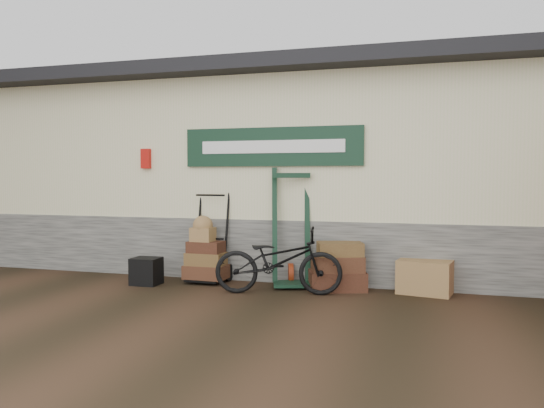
{
  "coord_description": "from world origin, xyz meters",
  "views": [
    {
      "loc": [
        1.81,
        -6.29,
        1.53
      ],
      "look_at": [
        -0.28,
        0.9,
        1.14
      ],
      "focal_mm": 35.0,
      "sensor_mm": 36.0,
      "label": 1
    }
  ],
  "objects_px": {
    "black_trunk": "(146,271)",
    "bicycle": "(278,257)",
    "green_barrow": "(291,227)",
    "suitcase_stack": "(337,266)",
    "porter_trolley": "(210,232)",
    "wicker_hamper": "(425,277)"
  },
  "relations": [
    {
      "from": "porter_trolley",
      "to": "wicker_hamper",
      "type": "xyz_separation_m",
      "value": [
        3.02,
        0.0,
        -0.5
      ]
    },
    {
      "from": "porter_trolley",
      "to": "suitcase_stack",
      "type": "bearing_deg",
      "value": -1.22
    },
    {
      "from": "green_barrow",
      "to": "black_trunk",
      "type": "height_order",
      "value": "green_barrow"
    },
    {
      "from": "suitcase_stack",
      "to": "black_trunk",
      "type": "distance_m",
      "value": 2.69
    },
    {
      "from": "green_barrow",
      "to": "black_trunk",
      "type": "bearing_deg",
      "value": 176.33
    },
    {
      "from": "porter_trolley",
      "to": "suitcase_stack",
      "type": "height_order",
      "value": "porter_trolley"
    },
    {
      "from": "porter_trolley",
      "to": "wicker_hamper",
      "type": "relative_size",
      "value": 2.14
    },
    {
      "from": "green_barrow",
      "to": "bicycle",
      "type": "bearing_deg",
      "value": -110.95
    },
    {
      "from": "black_trunk",
      "to": "bicycle",
      "type": "distance_m",
      "value": 1.98
    },
    {
      "from": "porter_trolley",
      "to": "bicycle",
      "type": "height_order",
      "value": "porter_trolley"
    },
    {
      "from": "green_barrow",
      "to": "wicker_hamper",
      "type": "distance_m",
      "value": 1.9
    },
    {
      "from": "green_barrow",
      "to": "black_trunk",
      "type": "relative_size",
      "value": 4.32
    },
    {
      "from": "black_trunk",
      "to": "bicycle",
      "type": "bearing_deg",
      "value": -1.86
    },
    {
      "from": "wicker_hamper",
      "to": "bicycle",
      "type": "xyz_separation_m",
      "value": [
        -1.83,
        -0.56,
        0.26
      ]
    },
    {
      "from": "porter_trolley",
      "to": "wicker_hamper",
      "type": "height_order",
      "value": "porter_trolley"
    },
    {
      "from": "green_barrow",
      "to": "suitcase_stack",
      "type": "distance_m",
      "value": 0.84
    },
    {
      "from": "porter_trolley",
      "to": "green_barrow",
      "type": "bearing_deg",
      "value": 1.66
    },
    {
      "from": "black_trunk",
      "to": "porter_trolley",
      "type": "bearing_deg",
      "value": 32.93
    },
    {
      "from": "porter_trolley",
      "to": "bicycle",
      "type": "bearing_deg",
      "value": -23.79
    },
    {
      "from": "green_barrow",
      "to": "suitcase_stack",
      "type": "height_order",
      "value": "green_barrow"
    },
    {
      "from": "green_barrow",
      "to": "bicycle",
      "type": "xyz_separation_m",
      "value": [
        -0.03,
        -0.56,
        -0.34
      ]
    },
    {
      "from": "wicker_hamper",
      "to": "bicycle",
      "type": "bearing_deg",
      "value": -162.91
    }
  ]
}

